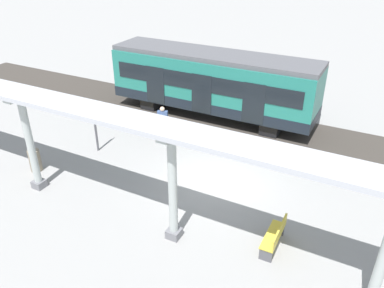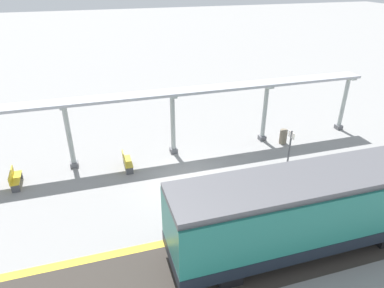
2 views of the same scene
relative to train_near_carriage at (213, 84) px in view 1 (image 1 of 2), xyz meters
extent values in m
plane|color=gray|center=(5.72, 2.84, -1.82)|extent=(176.00, 176.00, 0.00)
cube|color=gold|center=(1.80, 2.84, -1.82)|extent=(0.41, 30.66, 0.01)
cube|color=#38332D|center=(-0.01, 2.84, -1.82)|extent=(3.20, 42.66, 0.01)
cube|color=#1E6C61|center=(-0.01, 0.00, 0.12)|extent=(2.60, 11.02, 2.60)
cube|color=black|center=(-0.01, 0.00, -0.91)|extent=(2.63, 11.04, 0.55)
cube|color=#515156|center=(-0.01, 0.00, 1.54)|extent=(2.39, 11.02, 0.24)
cube|color=black|center=(1.31, 0.00, 0.43)|extent=(0.03, 10.14, 0.84)
cube|color=black|center=(1.31, -2.76, -0.13)|extent=(0.04, 1.10, 2.00)
cube|color=black|center=(1.31, 0.00, -0.13)|extent=(0.04, 1.10, 2.00)
cube|color=black|center=(1.31, 2.76, -0.13)|extent=(0.04, 1.10, 2.00)
cube|color=black|center=(-0.01, 3.53, -1.50)|extent=(2.21, 0.90, 0.64)
cube|color=black|center=(-0.01, -3.53, -1.50)|extent=(2.21, 0.90, 0.64)
cube|color=slate|center=(9.40, -3.06, -1.67)|extent=(0.44, 0.44, 0.30)
cylinder|color=#A1A9A6|center=(9.40, -3.06, 0.19)|extent=(0.28, 0.28, 3.43)
cube|color=#A1A9A6|center=(9.40, -3.06, 1.96)|extent=(1.10, 0.36, 0.12)
cube|color=slate|center=(9.40, 3.05, -1.67)|extent=(0.44, 0.44, 0.30)
cylinder|color=#A1A9A6|center=(9.40, 3.05, 0.19)|extent=(0.28, 0.28, 3.43)
cube|color=#A1A9A6|center=(9.40, 3.05, 1.96)|extent=(1.10, 0.36, 0.12)
cube|color=#A8AAB2|center=(9.40, 2.83, 2.10)|extent=(1.20, 24.71, 0.16)
cube|color=gold|center=(8.33, 6.03, -1.38)|extent=(1.50, 0.46, 0.04)
cube|color=gold|center=(8.33, 6.22, -1.16)|extent=(1.50, 0.08, 0.40)
cube|color=#4C4C51|center=(9.00, 6.03, -1.61)|extent=(0.10, 0.40, 0.42)
cube|color=#4C4C51|center=(7.66, 6.02, -1.61)|extent=(0.10, 0.40, 0.42)
cylinder|color=#7C705C|center=(8.56, -4.12, -1.35)|extent=(0.48, 0.48, 0.96)
cylinder|color=#4C4C51|center=(6.00, -2.96, -0.72)|extent=(0.10, 0.10, 2.20)
cube|color=silver|center=(6.00, -2.96, 0.13)|extent=(0.56, 0.04, 0.36)
cylinder|color=brown|center=(3.56, -0.84, -1.41)|extent=(0.11, 0.11, 0.82)
cylinder|color=brown|center=(3.61, -1.00, -1.41)|extent=(0.11, 0.11, 0.82)
cube|color=#3C527F|center=(3.59, -0.92, -0.69)|extent=(0.37, 0.53, 0.62)
sphere|color=beige|center=(3.59, -0.92, -0.27)|extent=(0.22, 0.22, 0.22)
camera|label=1|loc=(17.70, 8.09, 6.90)|focal=36.07mm
camera|label=2|loc=(-8.92, 7.39, 8.50)|focal=32.01mm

